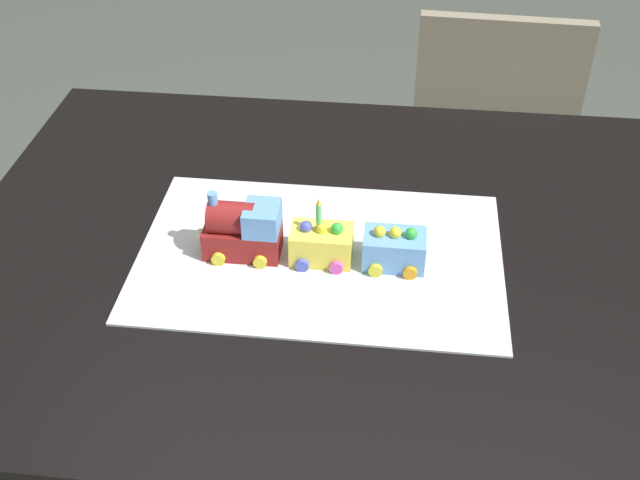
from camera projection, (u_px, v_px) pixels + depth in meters
The scene contains 7 objects.
dining_table at pixel (365, 294), 1.40m from camera, with size 1.40×1.00×0.74m.
chair at pixel (487, 140), 2.13m from camera, with size 0.42×0.42×0.86m.
cake_board at pixel (320, 255), 1.32m from camera, with size 0.60×0.40×0.00m, color silver.
cake_locomotive at pixel (243, 230), 1.29m from camera, with size 0.14×0.08×0.12m.
cake_car_tanker_lemon at pixel (322, 244), 1.29m from camera, with size 0.10×0.08×0.07m.
cake_car_caboose_sky_blue at pixel (394, 249), 1.28m from camera, with size 0.10×0.08×0.07m.
birthday_candle at pixel (319, 211), 1.25m from camera, with size 0.01×0.01×0.05m.
Camera 1 is at (0.04, -1.05, 1.57)m, focal length 44.57 mm.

